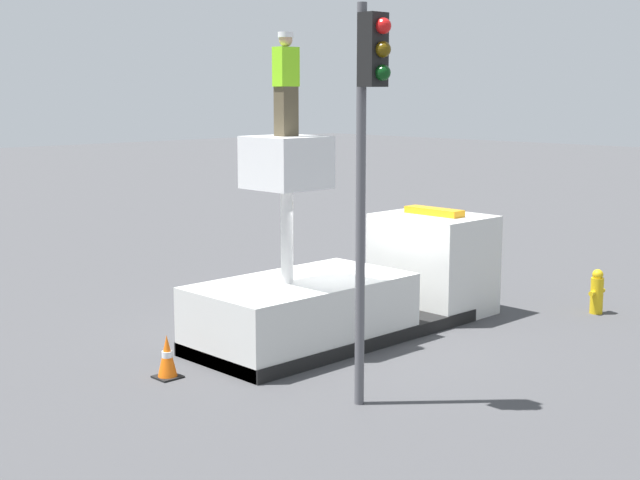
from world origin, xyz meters
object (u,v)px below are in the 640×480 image
worker (286,84)px  fire_hydrant (597,292)px  traffic_light_pole (368,127)px  traffic_cone_rear (167,357)px  bucket_truck (355,289)px

worker → fire_hydrant: bearing=-21.2°
traffic_light_pole → fire_hydrant: size_ratio=6.17×
worker → traffic_light_pole: size_ratio=0.30×
traffic_light_pole → traffic_cone_rear: bearing=113.2°
traffic_light_pole → fire_hydrant: 8.34m
bucket_truck → worker: (-1.73, 0.00, 3.83)m
bucket_truck → fire_hydrant: (4.67, -2.48, -0.39)m
bucket_truck → fire_hydrant: bearing=-28.0°
traffic_light_pole → fire_hydrant: (7.50, 0.44, -3.61)m
traffic_light_pole → fire_hydrant: bearing=3.4°
bucket_truck → worker: 4.20m
bucket_truck → traffic_cone_rear: bucket_truck is taller
worker → traffic_cone_rear: 4.98m
worker → fire_hydrant: worker is taller
bucket_truck → traffic_cone_rear: (-4.17, 0.19, -0.51)m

